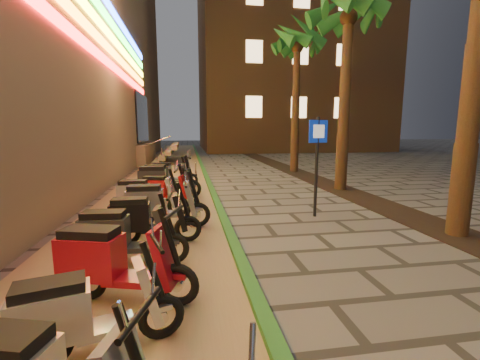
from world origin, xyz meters
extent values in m
plane|color=#474442|center=(0.00, 0.00, 0.00)|extent=(120.00, 120.00, 0.00)
cube|color=#8C7251|center=(-2.60, 10.00, 0.01)|extent=(3.40, 60.00, 0.01)
cube|color=#256124|center=(-0.90, 10.00, 0.05)|extent=(0.18, 60.00, 0.10)
cube|color=black|center=(3.60, 5.00, 0.01)|extent=(1.20, 40.00, 0.02)
cube|color=black|center=(-4.45, 18.00, 2.80)|extent=(0.08, 5.00, 3.00)
cube|color=gray|center=(-6.50, 18.00, 0.60)|extent=(5.00, 6.00, 1.20)
cube|color=#FF1414|center=(-4.45, 6.00, 4.50)|extent=(0.06, 26.00, 0.28)
cube|color=orange|center=(-4.45, 6.00, 5.05)|extent=(0.06, 26.00, 0.28)
cube|color=gray|center=(-3.50, 18.00, 0.15)|extent=(0.35, 5.00, 0.30)
cube|color=gray|center=(-3.15, 18.00, 0.45)|extent=(0.35, 5.00, 0.30)
cube|color=gray|center=(-2.80, 18.00, 0.75)|extent=(0.35, 5.00, 0.30)
cube|color=gray|center=(-2.45, 18.00, 1.05)|extent=(0.35, 5.00, 0.30)
cylinder|color=silver|center=(-3.90, 16.00, 1.25)|extent=(2.09, 0.06, 0.81)
cylinder|color=silver|center=(-3.90, 20.00, 1.25)|extent=(2.09, 0.06, 0.81)
cube|color=brown|center=(9.00, 32.00, 12.50)|extent=(18.00, 16.00, 25.00)
cube|color=#ECC281|center=(4.00, 23.97, 4.00)|extent=(1.40, 0.06, 1.80)
cube|color=#ECC281|center=(8.00, 23.97, 4.00)|extent=(1.40, 0.06, 1.80)
cube|color=#ECC281|center=(12.00, 23.97, 4.00)|extent=(1.40, 0.06, 1.80)
cube|color=#ECC281|center=(4.00, 23.97, 8.50)|extent=(1.40, 0.06, 1.80)
cube|color=#ECC281|center=(8.00, 23.97, 8.50)|extent=(1.40, 0.06, 1.80)
cube|color=#ECC281|center=(12.00, 23.97, 8.50)|extent=(1.40, 0.06, 1.80)
cylinder|color=#472D19|center=(3.60, 2.00, 2.73)|extent=(0.40, 0.40, 5.45)
cylinder|color=#472D19|center=(3.60, 7.00, 2.85)|extent=(0.40, 0.40, 5.70)
sphere|color=#472D19|center=(3.60, 7.00, 5.70)|extent=(0.56, 0.56, 0.56)
cone|color=#184A17|center=(4.49, 7.00, 6.15)|extent=(0.60, 1.93, 1.52)
cone|color=#184A17|center=(4.28, 7.57, 6.15)|extent=(1.70, 1.86, 1.52)
cone|color=#184A17|center=(3.75, 7.87, 6.15)|extent=(2.00, 0.93, 1.52)
cone|color=#184A17|center=(3.16, 7.77, 6.15)|extent=(1.97, 1.48, 1.52)
cone|color=#184A17|center=(2.77, 7.30, 6.15)|extent=(1.22, 2.02, 1.52)
cylinder|color=#472D19|center=(3.60, 12.00, 2.98)|extent=(0.40, 0.40, 5.95)
sphere|color=#472D19|center=(3.60, 12.00, 5.95)|extent=(0.56, 0.56, 0.56)
cone|color=#184A17|center=(4.49, 12.00, 6.40)|extent=(0.60, 1.93, 1.52)
cone|color=#184A17|center=(4.28, 12.57, 6.40)|extent=(1.70, 1.86, 1.52)
cone|color=#184A17|center=(3.75, 12.87, 6.40)|extent=(2.00, 0.93, 1.52)
cone|color=#184A17|center=(3.16, 12.77, 6.40)|extent=(1.97, 1.48, 1.52)
cone|color=#184A17|center=(2.77, 12.30, 6.40)|extent=(1.22, 2.02, 1.52)
cone|color=#184A17|center=(2.77, 11.70, 6.40)|extent=(1.22, 2.02, 1.52)
cone|color=#184A17|center=(3.16, 11.23, 6.40)|extent=(1.97, 1.48, 1.52)
cone|color=#184A17|center=(3.75, 11.13, 6.40)|extent=(2.00, 0.93, 1.52)
cone|color=#184A17|center=(4.28, 11.43, 6.40)|extent=(1.70, 1.86, 1.52)
cylinder|color=black|center=(1.34, 3.80, 1.19)|extent=(0.08, 0.08, 2.38)
cube|color=#0C2BA3|center=(1.34, 3.78, 2.05)|extent=(0.51, 0.17, 0.52)
cube|color=white|center=(1.35, 3.76, 2.05)|extent=(0.30, 0.10, 0.30)
cylinder|color=black|center=(-2.02, -1.60, 0.75)|extent=(0.26, 0.13, 0.69)
cylinder|color=black|center=(-1.98, -1.61, 1.05)|extent=(0.19, 0.53, 0.04)
torus|color=black|center=(-2.95, -0.63, 0.23)|extent=(0.47, 0.22, 0.47)
cylinder|color=silver|center=(-2.95, -0.63, 0.23)|extent=(0.15, 0.12, 0.13)
torus|color=black|center=(-1.98, -0.34, 0.23)|extent=(0.47, 0.22, 0.47)
cylinder|color=silver|center=(-1.98, -0.34, 0.23)|extent=(0.15, 0.12, 0.13)
cube|color=silver|center=(-2.48, -0.49, 0.27)|extent=(0.56, 0.43, 0.07)
cube|color=silver|center=(-2.88, -0.61, 0.49)|extent=(0.70, 0.51, 0.45)
cube|color=black|center=(-2.88, -0.61, 0.76)|extent=(0.62, 0.43, 0.11)
cube|color=silver|center=(-2.11, -0.38, 0.54)|extent=(0.33, 0.41, 0.63)
cylinder|color=black|center=(-2.04, -0.36, 0.72)|extent=(0.25, 0.13, 0.67)
cylinder|color=black|center=(-2.00, -0.35, 1.01)|extent=(0.19, 0.51, 0.04)
cube|color=silver|center=(-1.98, -0.34, 0.34)|extent=(0.23, 0.18, 0.05)
torus|color=black|center=(-2.95, 0.57, 0.27)|extent=(0.54, 0.25, 0.54)
cylinder|color=silver|center=(-2.95, 0.57, 0.27)|extent=(0.17, 0.14, 0.14)
torus|color=black|center=(-1.84, 0.25, 0.27)|extent=(0.54, 0.25, 0.54)
cylinder|color=silver|center=(-1.84, 0.25, 0.27)|extent=(0.17, 0.14, 0.14)
cube|color=maroon|center=(-2.41, 0.41, 0.31)|extent=(0.64, 0.49, 0.08)
cube|color=maroon|center=(-2.87, 0.55, 0.57)|extent=(0.80, 0.58, 0.51)
cube|color=black|center=(-2.87, 0.55, 0.86)|extent=(0.70, 0.50, 0.12)
cube|color=maroon|center=(-1.98, 0.29, 0.62)|extent=(0.38, 0.47, 0.72)
cylinder|color=black|center=(-1.91, 0.27, 0.82)|extent=(0.29, 0.15, 0.76)
cylinder|color=black|center=(-1.86, 0.25, 1.15)|extent=(0.21, 0.59, 0.05)
cube|color=maroon|center=(-1.84, 0.25, 0.39)|extent=(0.26, 0.20, 0.06)
torus|color=black|center=(-3.04, 1.57, 0.25)|extent=(0.51, 0.13, 0.51)
cylinder|color=silver|center=(-3.04, 1.57, 0.25)|extent=(0.14, 0.11, 0.14)
torus|color=black|center=(-1.95, 1.49, 0.25)|extent=(0.51, 0.13, 0.51)
cylinder|color=silver|center=(-1.95, 1.49, 0.25)|extent=(0.14, 0.11, 0.14)
cube|color=#272B2C|center=(-2.50, 1.53, 0.29)|extent=(0.56, 0.37, 0.08)
cube|color=#272B2C|center=(-2.96, 1.56, 0.54)|extent=(0.71, 0.42, 0.49)
cube|color=black|center=(-2.96, 1.56, 0.82)|extent=(0.63, 0.36, 0.12)
cube|color=#272B2C|center=(-2.08, 1.50, 0.59)|extent=(0.29, 0.41, 0.69)
cylinder|color=black|center=(-2.02, 1.49, 0.78)|extent=(0.27, 0.09, 0.72)
cylinder|color=black|center=(-1.97, 1.49, 1.09)|extent=(0.08, 0.57, 0.04)
cube|color=#272B2C|center=(-1.95, 1.49, 0.37)|extent=(0.22, 0.15, 0.06)
torus|color=black|center=(-2.81, 2.45, 0.25)|extent=(0.51, 0.11, 0.51)
cylinder|color=silver|center=(-2.81, 2.45, 0.25)|extent=(0.14, 0.10, 0.14)
torus|color=black|center=(-1.72, 2.48, 0.25)|extent=(0.51, 0.11, 0.51)
cylinder|color=silver|center=(-1.72, 2.48, 0.25)|extent=(0.14, 0.10, 0.14)
cube|color=black|center=(-2.27, 2.46, 0.29)|extent=(0.55, 0.35, 0.08)
cube|color=black|center=(-2.73, 2.45, 0.54)|extent=(0.70, 0.39, 0.49)
cube|color=black|center=(-2.73, 2.45, 0.82)|extent=(0.62, 0.33, 0.12)
cube|color=black|center=(-1.85, 2.47, 0.59)|extent=(0.27, 0.40, 0.69)
cylinder|color=black|center=(-1.78, 2.48, 0.78)|extent=(0.27, 0.08, 0.73)
cylinder|color=black|center=(-1.73, 2.48, 1.10)|extent=(0.06, 0.57, 0.04)
cube|color=black|center=(-1.72, 2.48, 0.37)|extent=(0.22, 0.14, 0.06)
torus|color=black|center=(-2.68, 3.40, 0.27)|extent=(0.55, 0.11, 0.55)
cylinder|color=silver|center=(-2.68, 3.40, 0.27)|extent=(0.15, 0.11, 0.15)
torus|color=black|center=(-1.50, 3.38, 0.27)|extent=(0.55, 0.11, 0.55)
cylinder|color=silver|center=(-1.50, 3.38, 0.27)|extent=(0.15, 0.11, 0.15)
cube|color=#ABAAB2|center=(-2.10, 3.39, 0.32)|extent=(0.59, 0.37, 0.08)
cube|color=#ABAAB2|center=(-2.60, 3.40, 0.58)|extent=(0.74, 0.41, 0.53)
cube|color=black|center=(-2.60, 3.40, 0.89)|extent=(0.66, 0.35, 0.13)
cube|color=#ABAAB2|center=(-1.65, 3.38, 0.63)|extent=(0.29, 0.43, 0.74)
cylinder|color=black|center=(-1.58, 3.38, 0.84)|extent=(0.29, 0.08, 0.78)
cylinder|color=black|center=(-1.52, 3.38, 1.18)|extent=(0.06, 0.61, 0.05)
cube|color=#ABAAB2|center=(-1.50, 3.38, 0.40)|extent=(0.23, 0.15, 0.06)
torus|color=black|center=(-3.07, 4.44, 0.26)|extent=(0.53, 0.15, 0.52)
cylinder|color=silver|center=(-3.07, 4.44, 0.26)|extent=(0.15, 0.11, 0.14)
torus|color=black|center=(-1.95, 4.33, 0.26)|extent=(0.53, 0.15, 0.52)
cylinder|color=silver|center=(-1.95, 4.33, 0.26)|extent=(0.15, 0.11, 0.14)
cube|color=silver|center=(-2.52, 4.38, 0.30)|extent=(0.58, 0.39, 0.08)
cube|color=silver|center=(-2.99, 4.43, 0.55)|extent=(0.74, 0.45, 0.50)
cube|color=black|center=(-2.99, 4.43, 0.84)|extent=(0.65, 0.38, 0.12)
cube|color=silver|center=(-2.09, 4.34, 0.60)|extent=(0.30, 0.43, 0.71)
cylinder|color=black|center=(-2.02, 4.33, 0.80)|extent=(0.28, 0.10, 0.74)
cylinder|color=black|center=(-1.97, 4.33, 1.12)|extent=(0.10, 0.58, 0.04)
cube|color=silver|center=(-1.95, 4.33, 0.38)|extent=(0.23, 0.16, 0.06)
torus|color=black|center=(-2.67, 5.57, 0.24)|extent=(0.48, 0.20, 0.48)
cylinder|color=silver|center=(-2.67, 5.57, 0.24)|extent=(0.15, 0.12, 0.13)
torus|color=black|center=(-1.68, 5.32, 0.24)|extent=(0.48, 0.20, 0.48)
cylinder|color=silver|center=(-1.68, 5.32, 0.24)|extent=(0.15, 0.12, 0.13)
cube|color=#9B0E11|center=(-2.18, 5.45, 0.27)|extent=(0.56, 0.42, 0.07)
cube|color=#9B0E11|center=(-2.60, 5.55, 0.50)|extent=(0.71, 0.49, 0.46)
cube|color=black|center=(-2.60, 5.55, 0.77)|extent=(0.62, 0.42, 0.11)
cube|color=#9B0E11|center=(-1.80, 5.35, 0.55)|extent=(0.32, 0.41, 0.64)
cylinder|color=black|center=(-1.74, 5.34, 0.73)|extent=(0.26, 0.12, 0.68)
cylinder|color=black|center=(-1.70, 5.33, 1.03)|extent=(0.17, 0.53, 0.04)
cube|color=#9B0E11|center=(-1.68, 5.32, 0.35)|extent=(0.23, 0.17, 0.05)
torus|color=black|center=(-2.84, 6.41, 0.29)|extent=(0.58, 0.12, 0.58)
cylinder|color=silver|center=(-2.84, 6.41, 0.29)|extent=(0.16, 0.11, 0.16)
torus|color=black|center=(-1.59, 6.39, 0.29)|extent=(0.58, 0.12, 0.58)
cylinder|color=silver|center=(-1.59, 6.39, 0.29)|extent=(0.16, 0.11, 0.16)
cube|color=#25282A|center=(-2.22, 6.40, 0.34)|extent=(0.62, 0.39, 0.09)
cube|color=#25282A|center=(-2.75, 6.41, 0.62)|extent=(0.79, 0.44, 0.56)
cube|color=black|center=(-2.75, 6.41, 0.94)|extent=(0.70, 0.37, 0.13)
cube|color=#25282A|center=(-1.74, 6.39, 0.67)|extent=(0.31, 0.45, 0.79)
cylinder|color=black|center=(-1.66, 6.39, 0.90)|extent=(0.31, 0.08, 0.83)
cylinder|color=black|center=(-1.61, 6.39, 1.25)|extent=(0.06, 0.65, 0.05)
cube|color=#25282A|center=(-1.59, 6.39, 0.43)|extent=(0.25, 0.16, 0.07)
torus|color=black|center=(-2.84, 7.60, 0.27)|extent=(0.55, 0.21, 0.54)
cylinder|color=silver|center=(-2.84, 7.60, 0.27)|extent=(0.16, 0.13, 0.14)
torus|color=black|center=(-1.70, 7.37, 0.27)|extent=(0.55, 0.21, 0.54)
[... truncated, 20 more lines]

